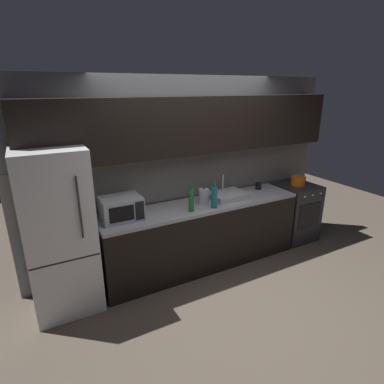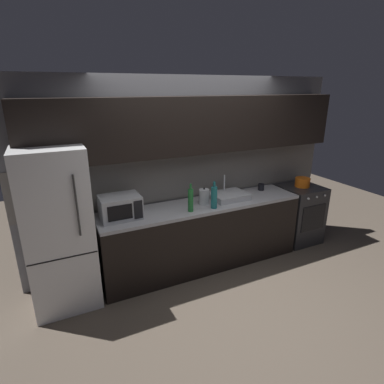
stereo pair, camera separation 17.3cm
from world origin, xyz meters
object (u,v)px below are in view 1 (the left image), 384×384
object	(u,v)px
kettle	(204,196)
wine_bottle_teal	(214,197)
mug_dark	(258,186)
oven_range	(294,212)
wine_bottle_green	(191,200)
cooking_pot	(298,181)
microwave	(121,208)
refrigerator	(59,232)

from	to	relation	value
kettle	wine_bottle_teal	size ratio (longest dim) A/B	0.65
wine_bottle_teal	mug_dark	world-z (taller)	wine_bottle_teal
kettle	wine_bottle_teal	distance (m)	0.19
oven_range	wine_bottle_green	bearing A→B (deg)	-175.53
wine_bottle_green	cooking_pot	world-z (taller)	wine_bottle_green
kettle	microwave	bearing A→B (deg)	178.85
oven_range	mug_dark	distance (m)	0.85
refrigerator	cooking_pot	distance (m)	3.48
refrigerator	kettle	world-z (taller)	refrigerator
wine_bottle_teal	mug_dark	size ratio (longest dim) A/B	3.63
oven_range	cooking_pot	xyz separation A→B (m)	(0.01, 0.00, 0.52)
mug_dark	cooking_pot	xyz separation A→B (m)	(0.68, -0.14, 0.02)
kettle	wine_bottle_green	bearing A→B (deg)	-150.44
microwave	oven_range	bearing A→B (deg)	-0.40
refrigerator	cooking_pot	size ratio (longest dim) A/B	8.02
oven_range	mug_dark	bearing A→B (deg)	168.42
refrigerator	kettle	xyz separation A→B (m)	(1.77, -0.00, 0.10)
refrigerator	wine_bottle_teal	distance (m)	1.83
refrigerator	cooking_pot	xyz separation A→B (m)	(3.48, 0.00, 0.07)
wine_bottle_teal	wine_bottle_green	size ratio (longest dim) A/B	0.98
wine_bottle_green	oven_range	bearing A→B (deg)	4.47
wine_bottle_teal	mug_dark	xyz separation A→B (m)	(0.98, 0.32, -0.10)
microwave	kettle	distance (m)	1.09
refrigerator	oven_range	bearing A→B (deg)	-0.02
oven_range	kettle	world-z (taller)	kettle
refrigerator	wine_bottle_teal	size ratio (longest dim) A/B	5.19
wine_bottle_green	microwave	bearing A→B (deg)	168.08
cooking_pot	microwave	bearing A→B (deg)	179.63
cooking_pot	kettle	bearing A→B (deg)	-179.88
microwave	wine_bottle_green	size ratio (longest dim) A/B	1.30
cooking_pot	refrigerator	bearing A→B (deg)	-180.00
refrigerator	microwave	size ratio (longest dim) A/B	3.92
refrigerator	kettle	distance (m)	1.77
kettle	mug_dark	distance (m)	1.04
kettle	mug_dark	xyz separation A→B (m)	(1.03, 0.14, -0.05)
wine_bottle_green	mug_dark	world-z (taller)	wine_bottle_green
microwave	wine_bottle_green	world-z (taller)	wine_bottle_green
wine_bottle_green	cooking_pot	size ratio (longest dim) A/B	1.57
refrigerator	mug_dark	size ratio (longest dim) A/B	18.82
refrigerator	microwave	distance (m)	0.69
mug_dark	cooking_pot	size ratio (longest dim) A/B	0.43
refrigerator	wine_bottle_green	world-z (taller)	refrigerator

